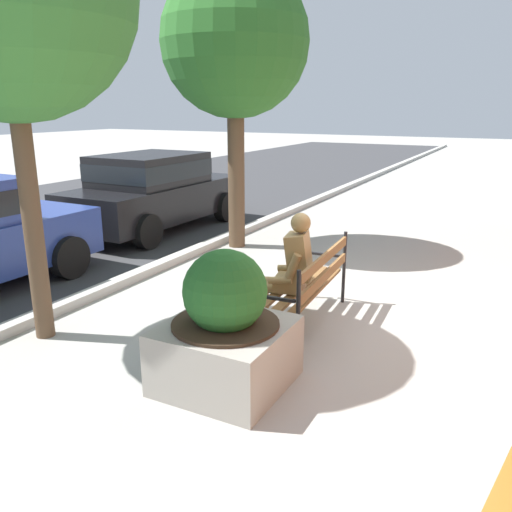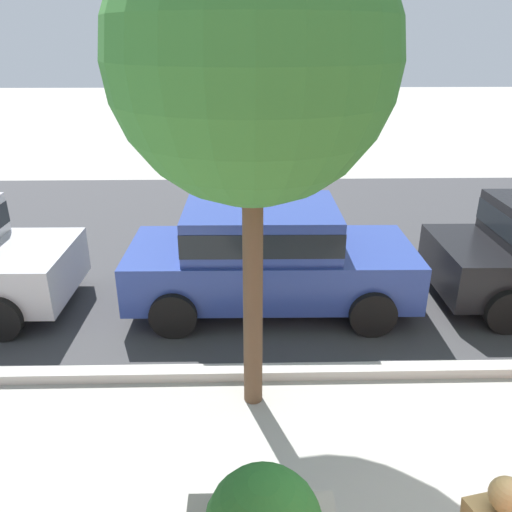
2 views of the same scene
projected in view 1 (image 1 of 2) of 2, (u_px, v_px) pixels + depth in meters
name	position (u px, v px, depth m)	size (l,w,h in m)	color
ground_plane	(315.00, 317.00, 6.38)	(80.00, 80.00, 0.00)	#9E9B93
curb_stone	(130.00, 278.00, 7.65)	(60.00, 0.20, 0.12)	#B2AFA8
park_bench	(311.00, 281.00, 6.02)	(1.83, 0.64, 0.95)	brown
bronze_statue_seated	(286.00, 273.00, 5.90)	(0.60, 0.85, 1.37)	olive
concrete_planter	(226.00, 331.00, 4.71)	(1.08, 1.08, 1.29)	gray
street_tree_down_street	(235.00, 44.00, 8.67)	(2.50, 2.50, 4.76)	brown
parked_car_black	(154.00, 189.00, 10.67)	(4.12, 1.95, 1.56)	black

